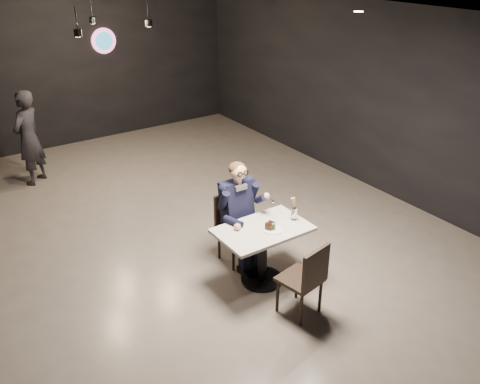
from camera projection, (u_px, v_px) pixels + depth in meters
floor at (179, 233)px, 7.33m from camera, size 9.00×9.00×0.00m
wall_sign at (104, 41)px, 10.17m from camera, size 0.50×0.06×0.50m
pendant_lights at (105, 9)px, 7.54m from camera, size 1.40×1.20×0.36m
main_table at (262, 255)px, 6.15m from camera, size 1.10×0.70×0.75m
chair_far at (237, 230)px, 6.52m from camera, size 0.42×0.46×0.92m
chair_near at (300, 278)px, 5.59m from camera, size 0.50×0.53×0.92m
seated_man at (237, 212)px, 6.40m from camera, size 0.60×0.80×1.44m
dessert_plate at (273, 230)px, 5.94m from camera, size 0.23×0.23×0.01m
cake_slice at (270, 226)px, 5.94m from camera, size 0.12×0.11×0.07m
mint_leaf at (274, 224)px, 5.90m from camera, size 0.06×0.04×0.01m
sundae_glass at (294, 214)px, 6.13m from camera, size 0.07×0.07×0.16m
wafer_cone at (294, 203)px, 6.04m from camera, size 0.07×0.07×0.12m
passerby at (29, 138)px, 8.55m from camera, size 0.70×0.69×1.63m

